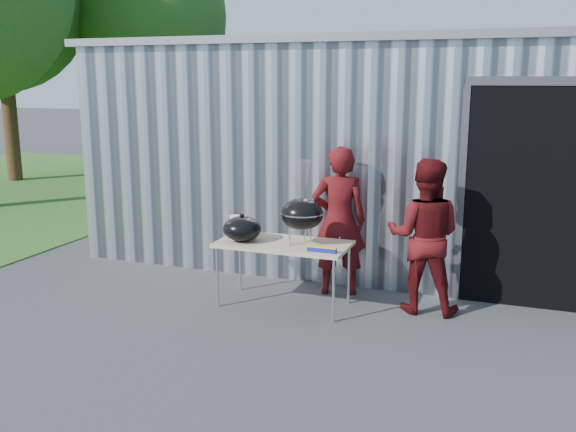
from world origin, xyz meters
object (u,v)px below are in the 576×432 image
at_px(kettle_grill, 302,208).
at_px(person_bystander, 424,236).
at_px(folding_table, 284,246).
at_px(person_cook, 339,221).

relative_size(kettle_grill, person_bystander, 0.55).
height_order(kettle_grill, person_bystander, person_bystander).
bearing_deg(kettle_grill, folding_table, 178.26).
height_order(folding_table, person_bystander, person_bystander).
xyz_separation_m(kettle_grill, person_cook, (0.25, 0.64, -0.26)).
bearing_deg(person_bystander, person_cook, -16.91).
bearing_deg(folding_table, kettle_grill, -1.74).
distance_m(folding_table, person_bystander, 1.58).
height_order(kettle_grill, person_cook, person_cook).
bearing_deg(kettle_grill, person_cook, 69.01).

